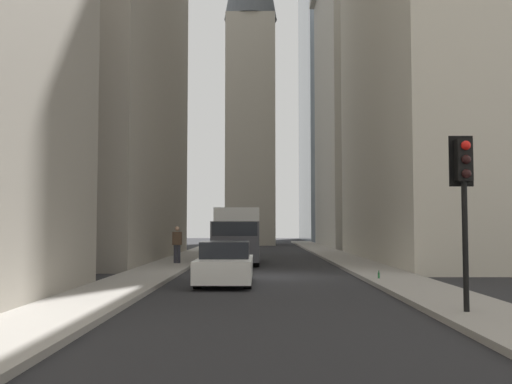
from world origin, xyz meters
TOP-DOWN VIEW (x-y plane):
  - ground_plane at (0.00, 0.00)m, footprint 135.00×135.00m
  - sidewalk_right at (0.00, 4.50)m, footprint 90.00×2.20m
  - sidewalk_left at (0.00, -4.50)m, footprint 90.00×2.20m
  - building_left_far at (30.25, -10.59)m, footprint 16.02×10.50m
  - building_left_midfar at (9.07, -10.60)m, footprint 18.90×10.00m
  - building_right_midfar at (10.50, 10.59)m, footprint 18.87×10.50m
  - church_spire at (35.82, 1.18)m, footprint 5.42×5.42m
  - delivery_truck at (7.33, 1.40)m, footprint 6.46×2.25m
  - sedan_white at (-3.08, 1.40)m, footprint 4.30×1.78m
  - traffic_light_foreground at (-10.03, -4.10)m, footprint 0.43×0.52m
  - pedestrian at (5.61, 4.25)m, footprint 0.26×0.44m
  - discarded_bottle at (-2.42, -3.83)m, footprint 0.07×0.07m

SIDE VIEW (x-z plane):
  - ground_plane at x=0.00m, z-range 0.00..0.00m
  - sidewalk_right at x=0.00m, z-range 0.00..0.14m
  - sidewalk_left at x=0.00m, z-range 0.00..0.14m
  - discarded_bottle at x=-2.42m, z-range 0.11..0.38m
  - sedan_white at x=-3.08m, z-range -0.04..1.37m
  - pedestrian at x=5.61m, z-range 0.22..1.99m
  - delivery_truck at x=7.33m, z-range 0.04..2.88m
  - traffic_light_foreground at x=-10.03m, z-range 1.02..4.77m
  - building_left_midfar at x=9.07m, z-range 0.00..23.69m
  - building_left_far at x=30.25m, z-range 0.01..27.97m
  - building_right_midfar at x=10.50m, z-range 0.01..28.52m
  - church_spire at x=35.82m, z-range 0.89..39.24m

